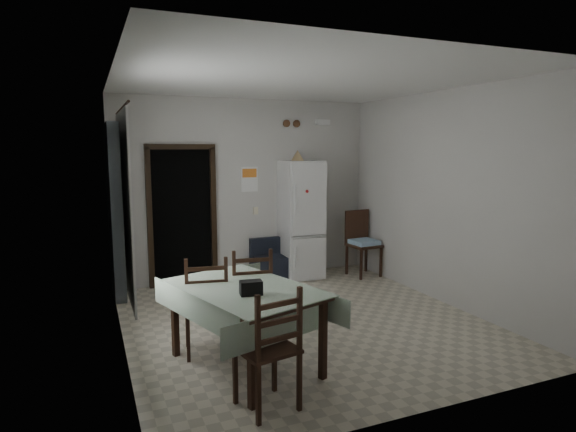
# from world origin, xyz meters

# --- Properties ---
(ground) EXTENTS (4.50, 4.50, 0.00)m
(ground) POSITION_xyz_m (0.00, 0.00, 0.00)
(ground) COLOR #BAB198
(ground) RESTS_ON ground
(ceiling) EXTENTS (4.20, 4.50, 0.02)m
(ceiling) POSITION_xyz_m (0.00, 0.00, 2.90)
(ceiling) COLOR white
(ceiling) RESTS_ON ground
(wall_back) EXTENTS (4.20, 0.02, 2.90)m
(wall_back) POSITION_xyz_m (0.00, 2.25, 1.45)
(wall_back) COLOR beige
(wall_back) RESTS_ON ground
(wall_front) EXTENTS (4.20, 0.02, 2.90)m
(wall_front) POSITION_xyz_m (0.00, -2.25, 1.45)
(wall_front) COLOR beige
(wall_front) RESTS_ON ground
(wall_left) EXTENTS (0.02, 4.50, 2.90)m
(wall_left) POSITION_xyz_m (-2.10, 0.00, 1.45)
(wall_left) COLOR beige
(wall_left) RESTS_ON ground
(wall_right) EXTENTS (0.02, 4.50, 2.90)m
(wall_right) POSITION_xyz_m (2.10, 0.00, 1.45)
(wall_right) COLOR beige
(wall_right) RESTS_ON ground
(doorway) EXTENTS (1.06, 0.52, 2.22)m
(doorway) POSITION_xyz_m (-1.05, 2.45, 1.06)
(doorway) COLOR black
(doorway) RESTS_ON ground
(window_recess) EXTENTS (0.10, 1.20, 1.60)m
(window_recess) POSITION_xyz_m (-2.15, -0.20, 1.55)
(window_recess) COLOR silver
(window_recess) RESTS_ON ground
(curtain) EXTENTS (0.02, 1.45, 1.85)m
(curtain) POSITION_xyz_m (-2.04, -0.20, 1.55)
(curtain) COLOR silver
(curtain) RESTS_ON ground
(curtain_rod) EXTENTS (0.02, 1.60, 0.02)m
(curtain_rod) POSITION_xyz_m (-2.03, -0.20, 2.50)
(curtain_rod) COLOR black
(curtain_rod) RESTS_ON ground
(calendar) EXTENTS (0.28, 0.02, 0.40)m
(calendar) POSITION_xyz_m (0.05, 2.24, 1.62)
(calendar) COLOR white
(calendar) RESTS_ON ground
(calendar_image) EXTENTS (0.24, 0.01, 0.14)m
(calendar_image) POSITION_xyz_m (0.05, 2.23, 1.72)
(calendar_image) COLOR orange
(calendar_image) RESTS_ON ground
(light_switch) EXTENTS (0.08, 0.02, 0.12)m
(light_switch) POSITION_xyz_m (0.15, 2.24, 1.10)
(light_switch) COLOR beige
(light_switch) RESTS_ON ground
(vent_left) EXTENTS (0.12, 0.03, 0.12)m
(vent_left) POSITION_xyz_m (0.70, 2.23, 2.52)
(vent_left) COLOR brown
(vent_left) RESTS_ON ground
(vent_right) EXTENTS (0.12, 0.03, 0.12)m
(vent_right) POSITION_xyz_m (0.88, 2.23, 2.52)
(vent_right) COLOR brown
(vent_right) RESTS_ON ground
(emergency_light) EXTENTS (0.25, 0.07, 0.09)m
(emergency_light) POSITION_xyz_m (1.35, 2.21, 2.55)
(emergency_light) COLOR white
(emergency_light) RESTS_ON ground
(fridge) EXTENTS (0.65, 0.65, 1.92)m
(fridge) POSITION_xyz_m (0.83, 1.93, 0.96)
(fridge) COLOR silver
(fridge) RESTS_ON ground
(tan_cone) EXTENTS (0.22, 0.22, 0.17)m
(tan_cone) POSITION_xyz_m (0.77, 1.95, 2.00)
(tan_cone) COLOR tan
(tan_cone) RESTS_ON fridge
(navy_seat) EXTENTS (0.56, 0.54, 0.66)m
(navy_seat) POSITION_xyz_m (0.28, 1.93, 0.33)
(navy_seat) COLOR black
(navy_seat) RESTS_ON ground
(corner_chair) EXTENTS (0.51, 0.51, 1.08)m
(corner_chair) POSITION_xyz_m (1.82, 1.57, 0.54)
(corner_chair) COLOR black
(corner_chair) RESTS_ON ground
(dining_table) EXTENTS (1.43, 1.78, 0.80)m
(dining_table) POSITION_xyz_m (-1.04, -0.90, 0.40)
(dining_table) COLOR #94A890
(dining_table) RESTS_ON ground
(black_bag) EXTENTS (0.21, 0.14, 0.13)m
(black_bag) POSITION_xyz_m (-1.06, -1.16, 0.87)
(black_bag) COLOR black
(black_bag) RESTS_ON dining_table
(dining_chair_far_left) EXTENTS (0.52, 0.52, 1.05)m
(dining_chair_far_left) POSITION_xyz_m (-1.31, -0.42, 0.53)
(dining_chair_far_left) COLOR black
(dining_chair_far_left) RESTS_ON ground
(dining_chair_far_right) EXTENTS (0.52, 0.52, 1.07)m
(dining_chair_far_right) POSITION_xyz_m (-0.79, -0.29, 0.53)
(dining_chair_far_right) COLOR black
(dining_chair_far_right) RESTS_ON ground
(dining_chair_near_head) EXTENTS (0.52, 0.52, 1.04)m
(dining_chair_near_head) POSITION_xyz_m (-1.10, -1.68, 0.52)
(dining_chair_near_head) COLOR black
(dining_chair_near_head) RESTS_ON ground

